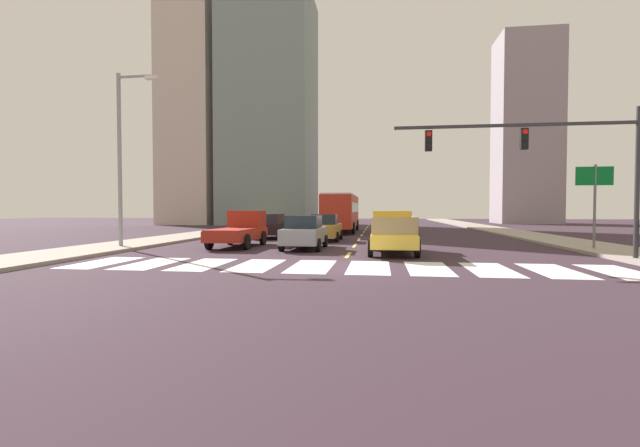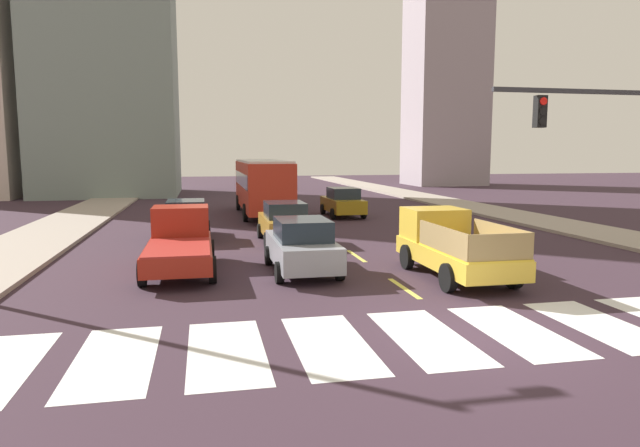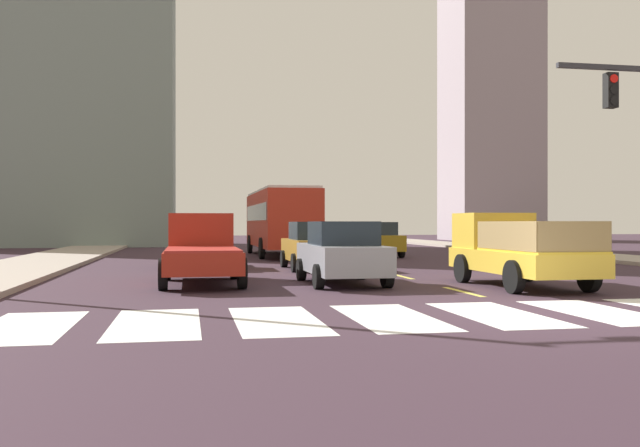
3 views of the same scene
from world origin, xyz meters
The scene contains 26 objects.
ground_plane centered at (0.00, 0.00, 0.00)m, with size 160.00×160.00×0.00m, color #372631.
sidewalk_right centered at (12.47, 18.00, 0.07)m, with size 3.62×110.00×0.15m, color #9E9286.
sidewalk_left centered at (-12.47, 18.00, 0.07)m, with size 3.62×110.00×0.15m, color #9E9286.
crosswalk_stripe_1 centered at (-7.11, 0.00, 0.00)m, with size 1.45×3.66×0.01m, color silver.
crosswalk_stripe_2 centered at (-5.08, 0.00, 0.00)m, with size 1.45×3.66×0.01m, color silver.
crosswalk_stripe_3 centered at (-3.05, 0.00, 0.00)m, with size 1.45×3.66×0.01m, color silver.
crosswalk_stripe_4 centered at (-1.02, 0.00, 0.00)m, with size 1.45×3.66×0.01m, color silver.
crosswalk_stripe_5 centered at (1.02, 0.00, 0.00)m, with size 1.45×3.66×0.01m, color silver.
crosswalk_stripe_6 centered at (3.05, 0.00, 0.00)m, with size 1.45×3.66×0.01m, color silver.
lane_dash_0 centered at (0.00, 4.00, 0.00)m, with size 0.16×2.40×0.01m, color #D1C84F.
lane_dash_1 centered at (0.00, 9.00, 0.00)m, with size 0.16×2.40×0.01m, color #D1C84F.
lane_dash_2 centered at (0.00, 14.00, 0.00)m, with size 0.16×2.40×0.01m, color #D1C84F.
lane_dash_3 centered at (0.00, 19.00, 0.00)m, with size 0.16×2.40×0.01m, color #D1C84F.
lane_dash_4 centered at (0.00, 24.00, 0.00)m, with size 0.16×2.40×0.01m, color #D1C84F.
lane_dash_5 centered at (0.00, 29.00, 0.00)m, with size 0.16×2.40×0.01m, color #D1C84F.
lane_dash_6 centered at (0.00, 34.00, 0.00)m, with size 0.16×2.40×0.01m, color #D1C84F.
lane_dash_7 centered at (0.00, 39.00, 0.00)m, with size 0.16×2.40×0.01m, color #D1C84F.
pickup_stakebed centered at (1.98, 5.34, 0.94)m, with size 2.18×5.20×1.96m.
pickup_dark centered at (-6.22, 7.79, 0.92)m, with size 2.18×5.20×1.96m.
city_bus centered at (-1.98, 23.02, 1.95)m, with size 2.72×10.80×3.32m.
sedan_near_left centered at (2.63, 21.41, 0.86)m, with size 2.02×4.40×1.72m.
sedan_mid centered at (-2.12, 12.64, 0.86)m, with size 2.02×4.40×1.72m.
sedan_far centered at (-6.21, 14.42, 0.86)m, with size 2.02×4.40×1.72m.
sedan_near_right centered at (-2.44, 6.63, 0.86)m, with size 2.02×4.40×1.72m.
block_mid_left centered at (22.27, 50.84, 13.41)m, with size 8.22×7.06×26.83m, color #9A8C95.
block_mid_right centered at (-13.46, 42.53, 15.46)m, with size 11.61×11.67×30.93m, color gray.
Camera 2 is at (-5.42, -10.34, 3.77)m, focal length 31.11 mm.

